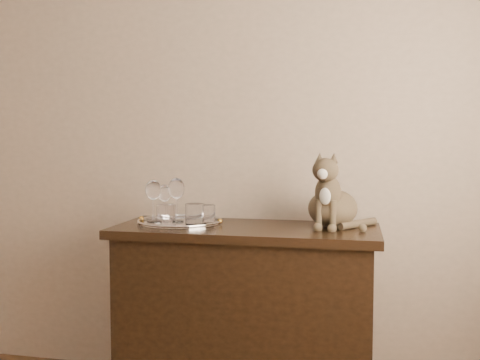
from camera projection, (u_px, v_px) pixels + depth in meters
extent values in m
cube|color=tan|center=(147.00, 120.00, 2.83)|extent=(4.00, 0.10, 2.70)
cylinder|color=silver|center=(180.00, 223.00, 2.53)|extent=(0.40, 0.40, 0.01)
cylinder|color=silver|center=(194.00, 214.00, 2.44)|extent=(0.09, 0.09, 0.10)
cylinder|color=silver|center=(166.00, 215.00, 2.41)|extent=(0.09, 0.09, 0.10)
cylinder|color=silver|center=(207.00, 214.00, 2.49)|extent=(0.07, 0.07, 0.08)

